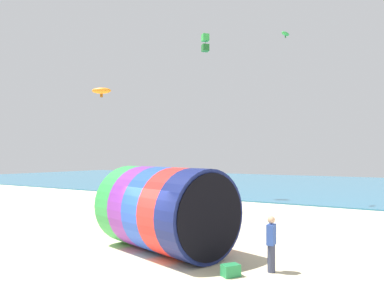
# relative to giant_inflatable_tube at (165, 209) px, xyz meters

# --- Properties ---
(ground_plane) EXTENTS (120.00, 120.00, 0.00)m
(ground_plane) POSITION_rel_giant_inflatable_tube_xyz_m (0.22, -2.35, -1.60)
(ground_plane) COLOR beige
(sea) EXTENTS (120.00, 40.00, 0.10)m
(sea) POSITION_rel_giant_inflatable_tube_xyz_m (0.22, 35.75, -1.55)
(sea) COLOR teal
(sea) RESTS_ON ground
(giant_inflatable_tube) EXTENTS (5.70, 4.47, 3.19)m
(giant_inflatable_tube) POSITION_rel_giant_inflatable_tube_xyz_m (0.00, 0.00, 0.00)
(giant_inflatable_tube) COLOR green
(giant_inflatable_tube) RESTS_ON ground
(kite_handler) EXTENTS (0.24, 0.37, 1.74)m
(kite_handler) POSITION_rel_giant_inflatable_tube_xyz_m (4.29, -0.30, -0.70)
(kite_handler) COLOR #383D56
(kite_handler) RESTS_ON ground
(kite_orange_parafoil) EXTENTS (1.22, 0.93, 0.59)m
(kite_orange_parafoil) POSITION_rel_giant_inflatable_tube_xyz_m (-7.88, 4.53, 5.88)
(kite_orange_parafoil) COLOR orange
(kite_green_parafoil) EXTENTS (0.61, 0.96, 0.49)m
(kite_green_parafoil) POSITION_rel_giant_inflatable_tube_xyz_m (-0.09, 14.99, 10.84)
(kite_green_parafoil) COLOR green
(kite_green_box) EXTENTS (0.74, 0.74, 1.51)m
(kite_green_box) POSITION_rel_giant_inflatable_tube_xyz_m (-6.84, 15.17, 11.30)
(kite_green_box) COLOR green
(bystander_mid_beach) EXTENTS (0.41, 0.40, 1.75)m
(bystander_mid_beach) POSITION_rel_giant_inflatable_tube_xyz_m (-11.29, 10.93, -0.70)
(bystander_mid_beach) COLOR #383D56
(bystander_mid_beach) RESTS_ON ground
(cooler_box) EXTENTS (0.59, 0.63, 0.36)m
(cooler_box) POSITION_rel_giant_inflatable_tube_xyz_m (3.38, -1.31, -1.42)
(cooler_box) COLOR #268C4C
(cooler_box) RESTS_ON ground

